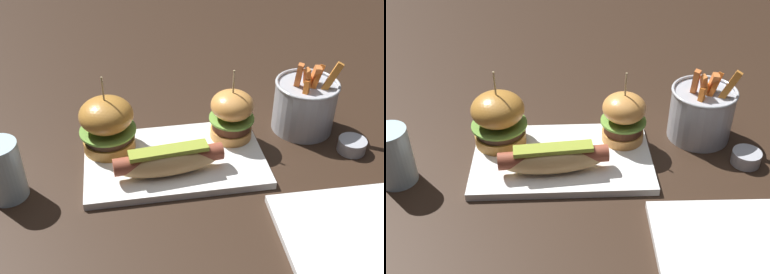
# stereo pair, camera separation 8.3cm
# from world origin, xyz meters

# --- Properties ---
(ground_plane) EXTENTS (3.00, 3.00, 0.00)m
(ground_plane) POSITION_xyz_m (0.00, 0.00, 0.00)
(ground_plane) COLOR black
(platter_main) EXTENTS (0.32, 0.20, 0.01)m
(platter_main) POSITION_xyz_m (0.00, 0.00, 0.01)
(platter_main) COLOR white
(platter_main) RESTS_ON ground
(hot_dog) EXTENTS (0.19, 0.07, 0.05)m
(hot_dog) POSITION_xyz_m (-0.01, -0.04, 0.04)
(hot_dog) COLOR tan
(hot_dog) RESTS_ON platter_main
(slider_left) EXTENTS (0.10, 0.10, 0.15)m
(slider_left) POSITION_xyz_m (-0.11, 0.05, 0.07)
(slider_left) COLOR #B57830
(slider_left) RESTS_ON platter_main
(slider_right) EXTENTS (0.08, 0.08, 0.14)m
(slider_right) POSITION_xyz_m (0.12, 0.05, 0.06)
(slider_right) COLOR #D89045
(slider_right) RESTS_ON platter_main
(fries_bucket) EXTENTS (0.12, 0.12, 0.15)m
(fries_bucket) POSITION_xyz_m (0.27, 0.07, 0.05)
(fries_bucket) COLOR #A8AAB2
(fries_bucket) RESTS_ON ground
(sauce_ramekin) EXTENTS (0.05, 0.05, 0.03)m
(sauce_ramekin) POSITION_xyz_m (0.33, -0.02, 0.01)
(sauce_ramekin) COLOR #A8AAB2
(sauce_ramekin) RESTS_ON ground
(side_plate) EXTENTS (0.22, 0.22, 0.01)m
(side_plate) POSITION_xyz_m (0.24, -0.23, 0.01)
(side_plate) COLOR white
(side_plate) RESTS_ON ground
(water_glass) EXTENTS (0.06, 0.06, 0.10)m
(water_glass) POSITION_xyz_m (-0.28, -0.04, 0.05)
(water_glass) COLOR silver
(water_glass) RESTS_ON ground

